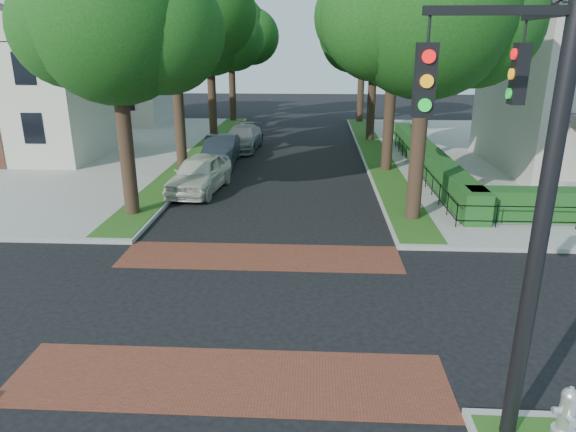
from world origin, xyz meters
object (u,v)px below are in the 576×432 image
object	(u,v)px
parked_car_rear	(243,138)
fire_hydrant	(567,413)
parked_car_middle	(221,151)
parked_car_front	(200,173)
traffic_signal	(530,173)

from	to	relation	value
parked_car_rear	fire_hydrant	bearing A→B (deg)	-67.18
parked_car_middle	parked_car_rear	xyz separation A→B (m)	(0.62, 4.40, -0.05)
parked_car_middle	parked_car_front	bearing A→B (deg)	-92.38
parked_car_middle	fire_hydrant	size ratio (longest dim) A/B	5.07
parked_car_rear	fire_hydrant	size ratio (longest dim) A/B	5.42
traffic_signal	parked_car_front	bearing A→B (deg)	119.17
parked_car_middle	fire_hydrant	world-z (taller)	parked_car_middle
parked_car_middle	parked_car_rear	size ratio (longest dim) A/B	0.94
parked_car_front	fire_hydrant	distance (m)	18.16
traffic_signal	parked_car_middle	xyz separation A→B (m)	(-8.49, 20.73, -3.90)
fire_hydrant	parked_car_front	bearing A→B (deg)	141.02
traffic_signal	parked_car_rear	bearing A→B (deg)	107.39
parked_car_rear	parked_car_front	bearing A→B (deg)	-90.34
traffic_signal	parked_car_front	distance (m)	17.83
fire_hydrant	parked_car_middle	bearing A→B (deg)	133.70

